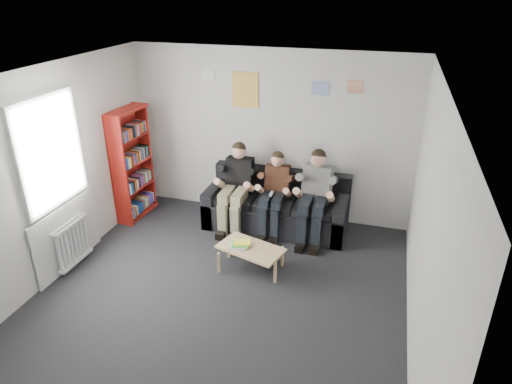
% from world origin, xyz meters
% --- Properties ---
extents(room_shell, '(5.00, 5.00, 5.00)m').
position_xyz_m(room_shell, '(0.00, 0.00, 1.35)').
color(room_shell, black).
rests_on(room_shell, ground).
extents(sofa, '(2.21, 0.90, 0.85)m').
position_xyz_m(sofa, '(0.24, 2.08, 0.31)').
color(sofa, black).
rests_on(sofa, ground).
extents(bookshelf, '(0.27, 0.81, 1.81)m').
position_xyz_m(bookshelf, '(-2.09, 1.79, 0.91)').
color(bookshelf, maroon).
rests_on(bookshelf, ground).
extents(coffee_table, '(0.86, 0.48, 0.35)m').
position_xyz_m(coffee_table, '(0.20, 0.78, 0.30)').
color(coffee_table, tan).
rests_on(coffee_table, ground).
extents(game_cases, '(0.26, 0.23, 0.05)m').
position_xyz_m(game_cases, '(0.05, 0.77, 0.37)').
color(game_cases, silver).
rests_on(game_cases, coffee_table).
extents(person_left, '(0.41, 0.89, 1.35)m').
position_xyz_m(person_left, '(-0.38, 1.88, 0.67)').
color(person_left, black).
rests_on(person_left, sofa).
extents(person_middle, '(0.37, 0.80, 1.27)m').
position_xyz_m(person_middle, '(0.24, 1.88, 0.64)').
color(person_middle, '#4A2718').
rests_on(person_middle, sofa).
extents(person_right, '(0.42, 0.90, 1.36)m').
position_xyz_m(person_right, '(0.85, 1.88, 0.67)').
color(person_right, silver).
rests_on(person_right, sofa).
extents(radiator, '(0.10, 0.64, 0.60)m').
position_xyz_m(radiator, '(-2.15, 0.20, 0.35)').
color(radiator, white).
rests_on(radiator, ground).
extents(window, '(0.05, 1.30, 2.36)m').
position_xyz_m(window, '(-2.22, 0.20, 1.03)').
color(window, white).
rests_on(window, room_shell).
extents(poster_large, '(0.42, 0.01, 0.55)m').
position_xyz_m(poster_large, '(-0.40, 2.49, 2.05)').
color(poster_large, '#D0CF49').
rests_on(poster_large, room_shell).
extents(poster_blue, '(0.25, 0.01, 0.20)m').
position_xyz_m(poster_blue, '(0.75, 2.49, 2.15)').
color(poster_blue, '#4275E1').
rests_on(poster_blue, room_shell).
extents(poster_pink, '(0.22, 0.01, 0.18)m').
position_xyz_m(poster_pink, '(1.25, 2.49, 2.20)').
color(poster_pink, '#B43885').
rests_on(poster_pink, room_shell).
extents(poster_sign, '(0.20, 0.01, 0.14)m').
position_xyz_m(poster_sign, '(-1.00, 2.49, 2.25)').
color(poster_sign, white).
rests_on(poster_sign, room_shell).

